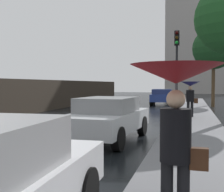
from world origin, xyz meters
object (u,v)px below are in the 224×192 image
Objects in this scene: car_silver_mid_road at (107,118)px; traffic_light at (177,57)px; car_blue_near_kerb at (162,96)px; pedestrian_with_umbrella_far at (176,100)px; street_tree_mid at (214,49)px; pedestrian_with_umbrella_near at (190,90)px.

traffic_light reaches higher than car_silver_mid_road.
car_blue_near_kerb is at bearing 94.06° from car_silver_mid_road.
pedestrian_with_umbrella_far is 21.53m from street_tree_mid.
car_blue_near_kerb is 16.85m from car_silver_mid_road.
street_tree_mid reaches higher than pedestrian_with_umbrella_near.
pedestrian_with_umbrella_far is (-0.10, -12.06, 0.11)m from pedestrian_with_umbrella_near.
street_tree_mid is at bearing -93.75° from pedestrian_with_umbrella_far.
pedestrian_with_umbrella_near reaches higher than car_blue_near_kerb.
street_tree_mid reaches higher than traffic_light.
pedestrian_with_umbrella_far is 0.30× the size of street_tree_mid.
car_silver_mid_road is 6.25m from pedestrian_with_umbrella_far.
pedestrian_with_umbrella_near is 1.95m from traffic_light.
traffic_light is 0.72× the size of street_tree_mid.
car_blue_near_kerb is 10.79m from pedestrian_with_umbrella_near.
pedestrian_with_umbrella_far reaches higher than car_blue_near_kerb.
traffic_light is at bearing 80.10° from car_silver_mid_road.
traffic_light is (-0.61, 12.70, 1.59)m from pedestrian_with_umbrella_far.
pedestrian_with_umbrella_far is at bearing -62.63° from car_silver_mid_road.
pedestrian_with_umbrella_near is at bearing -79.01° from car_blue_near_kerb.
pedestrian_with_umbrella_far is (2.27, -22.55, 0.87)m from car_blue_near_kerb.
car_silver_mid_road is 2.37× the size of pedestrian_with_umbrella_near.
pedestrian_with_umbrella_far reaches higher than pedestrian_with_umbrella_near.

